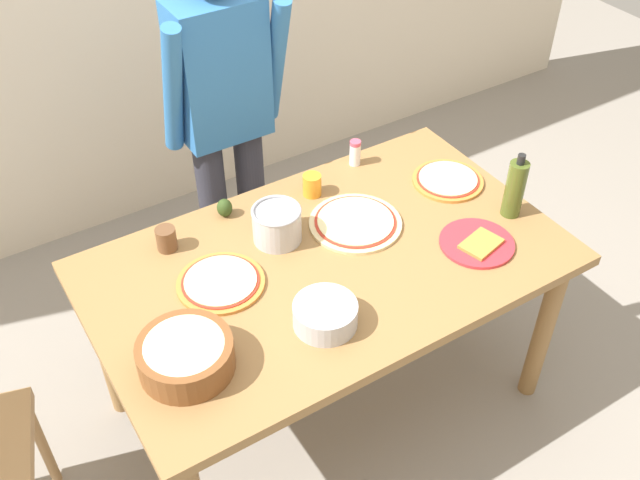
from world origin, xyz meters
TOP-DOWN VIEW (x-y plane):
  - ground at (0.00, 0.00)m, footprint 8.00×8.00m
  - dining_table at (0.00, 0.00)m, footprint 1.60×0.96m
  - person_cook at (0.00, 0.76)m, footprint 0.49×0.25m
  - pizza_raw_on_board at (0.18, 0.10)m, footprint 0.33×0.33m
  - pizza_cooked_on_tray at (0.63, 0.13)m, footprint 0.27×0.27m
  - pizza_second_cooked at (-0.36, 0.08)m, footprint 0.29×0.29m
  - plate_with_slice at (0.48, -0.21)m, footprint 0.26×0.26m
  - popcorn_bowl at (-0.59, -0.18)m, footprint 0.28×0.28m
  - mixing_bowl_steel at (-0.16, -0.24)m, footprint 0.20×0.20m
  - olive_oil_bottle at (0.70, -0.14)m, footprint 0.07×0.07m
  - steel_pot at (-0.09, 0.18)m, footprint 0.17×0.17m
  - cup_orange at (0.14, 0.34)m, footprint 0.07×0.07m
  - cup_small_brown at (-0.44, 0.34)m, footprint 0.07×0.07m
  - salt_shaker at (0.39, 0.42)m, footprint 0.04×0.04m
  - avocado at (-0.19, 0.40)m, footprint 0.06×0.06m

SIDE VIEW (x-z plane):
  - ground at x=0.00m, z-range 0.00..0.00m
  - dining_table at x=0.00m, z-range 0.29..1.05m
  - plate_with_slice at x=0.48m, z-range 0.76..0.78m
  - pizza_raw_on_board at x=0.18m, z-range 0.76..0.78m
  - pizza_second_cooked at x=-0.36m, z-range 0.76..0.78m
  - pizza_cooked_on_tray at x=0.63m, z-range 0.76..0.78m
  - avocado at x=-0.19m, z-range 0.76..0.83m
  - mixing_bowl_steel at x=-0.16m, z-range 0.76..0.84m
  - cup_orange at x=0.14m, z-range 0.76..0.84m
  - cup_small_brown at x=-0.44m, z-range 0.76..0.84m
  - salt_shaker at x=0.39m, z-range 0.76..0.87m
  - popcorn_bowl at x=-0.59m, z-range 0.76..0.88m
  - steel_pot at x=-0.09m, z-range 0.76..0.89m
  - olive_oil_bottle at x=0.70m, z-range 0.75..1.00m
  - person_cook at x=0.00m, z-range 0.13..1.75m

